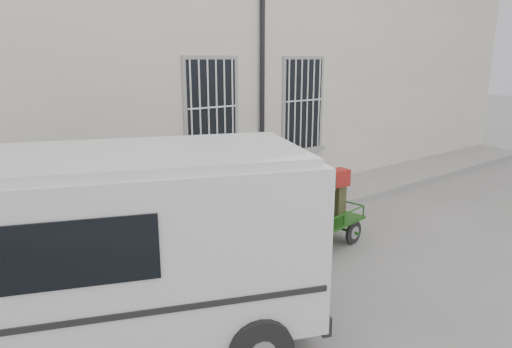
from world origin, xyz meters
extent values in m
plane|color=slate|center=(0.00, 0.00, 0.00)|extent=(80.00, 80.00, 0.00)
cube|color=beige|center=(0.00, 5.50, 3.00)|extent=(24.00, 5.00, 6.00)
cylinder|color=black|center=(0.95, 2.92, 2.80)|extent=(0.11, 0.11, 5.60)
cube|color=black|center=(-0.40, 2.98, 2.25)|extent=(1.20, 0.08, 2.20)
cube|color=gray|center=(-0.40, 2.96, 1.09)|extent=(1.45, 0.22, 0.12)
cube|color=black|center=(2.30, 2.98, 2.25)|extent=(1.20, 0.08, 2.20)
cube|color=gray|center=(2.30, 2.96, 1.09)|extent=(1.45, 0.22, 0.12)
cube|color=gray|center=(0.00, 2.20, 0.07)|extent=(24.00, 1.70, 0.15)
cylinder|color=black|center=(-0.85, -0.35, 0.22)|extent=(0.45, 0.11, 0.45)
cylinder|color=gray|center=(-0.85, -0.35, 0.22)|extent=(0.25, 0.11, 0.25)
cylinder|color=black|center=(-0.94, 0.32, 0.22)|extent=(0.45, 0.11, 0.45)
cylinder|color=gray|center=(-0.94, 0.32, 0.22)|extent=(0.25, 0.11, 0.25)
cylinder|color=black|center=(0.66, -0.16, 0.22)|extent=(0.45, 0.11, 0.45)
cylinder|color=gray|center=(0.66, -0.16, 0.22)|extent=(0.25, 0.11, 0.25)
cylinder|color=black|center=(0.57, 0.52, 0.22)|extent=(0.45, 0.11, 0.45)
cylinder|color=gray|center=(0.57, 0.52, 0.22)|extent=(0.25, 0.11, 0.25)
cube|color=#1B5313|center=(-0.14, 0.08, 0.49)|extent=(2.07, 1.14, 0.04)
cylinder|color=#1B5313|center=(-1.34, -0.07, 0.63)|extent=(0.26, 0.07, 0.50)
cube|color=black|center=(-0.93, 0.00, 0.86)|extent=(0.40, 0.25, 0.68)
cube|color=black|center=(-0.93, 0.00, 1.21)|extent=(0.17, 0.14, 0.03)
cube|color=#0D3231|center=(-0.48, 0.09, 0.83)|extent=(0.44, 0.22, 0.63)
cube|color=black|center=(-0.48, 0.09, 1.16)|extent=(0.18, 0.13, 0.03)
cube|color=maroon|center=(-0.12, 0.05, 0.83)|extent=(0.38, 0.28, 0.62)
cube|color=black|center=(-0.12, 0.05, 1.15)|extent=(0.15, 0.11, 0.03)
cube|color=black|center=(0.20, 0.22, 0.80)|extent=(0.39, 0.24, 0.56)
cube|color=black|center=(0.20, 0.22, 1.09)|extent=(0.16, 0.13, 0.03)
cube|color=#352F1A|center=(0.63, 0.24, 0.80)|extent=(0.40, 0.31, 0.56)
cube|color=black|center=(0.63, 0.24, 1.09)|extent=(0.15, 0.12, 0.03)
cube|color=maroon|center=(-0.84, -0.03, 1.34)|extent=(0.42, 0.27, 0.27)
cube|color=black|center=(-0.37, 0.12, 1.28)|extent=(0.53, 0.30, 0.28)
cube|color=black|center=(0.01, 0.09, 1.19)|extent=(0.54, 0.38, 0.24)
cube|color=maroon|center=(0.52, 0.18, 1.23)|extent=(0.46, 0.34, 0.31)
cube|color=black|center=(-0.62, 0.03, 1.58)|extent=(0.43, 0.33, 0.22)
cube|color=navy|center=(-0.06, 0.14, 1.43)|extent=(0.48, 0.42, 0.23)
cube|color=silver|center=(-4.03, -0.47, 1.34)|extent=(5.02, 3.63, 1.88)
cube|color=silver|center=(-4.03, -0.47, 2.32)|extent=(4.76, 3.40, 0.10)
cube|color=black|center=(-5.00, -1.14, 1.65)|extent=(2.14, 0.94, 0.65)
cube|color=black|center=(-1.90, -1.37, 1.65)|extent=(0.61, 1.37, 0.58)
cube|color=black|center=(-1.91, -1.36, 0.45)|extent=(0.85, 1.82, 0.23)
cube|color=white|center=(-1.87, -1.38, 0.69)|extent=(0.20, 0.42, 0.13)
cylinder|color=black|center=(-3.01, -1.94, 0.36)|extent=(0.75, 0.49, 0.71)
cylinder|color=black|center=(-2.26, -0.17, 0.36)|extent=(0.75, 0.49, 0.71)
camera|label=1|loc=(-5.69, -5.29, 3.36)|focal=32.00mm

